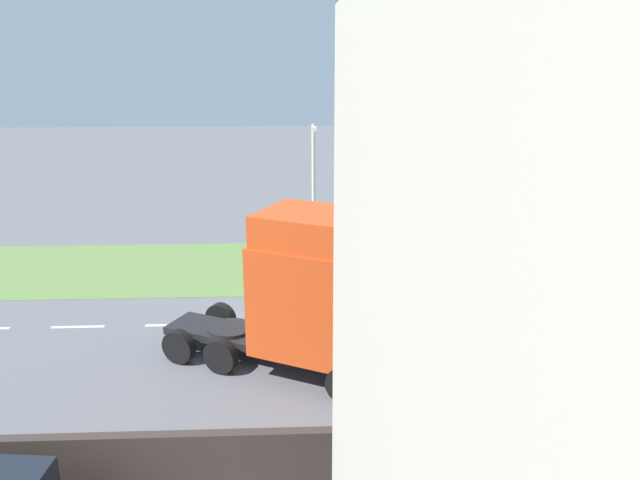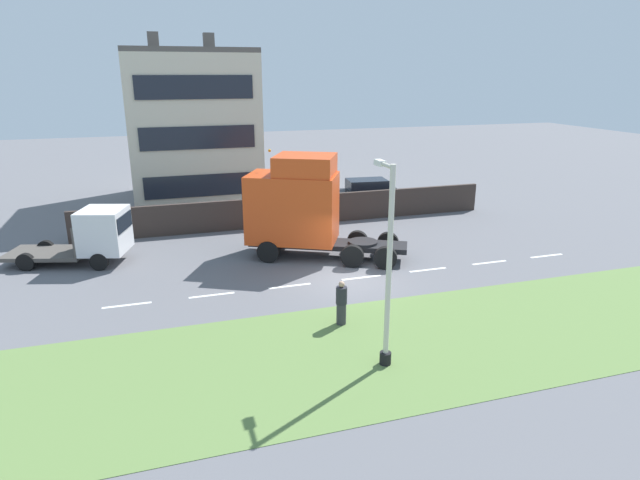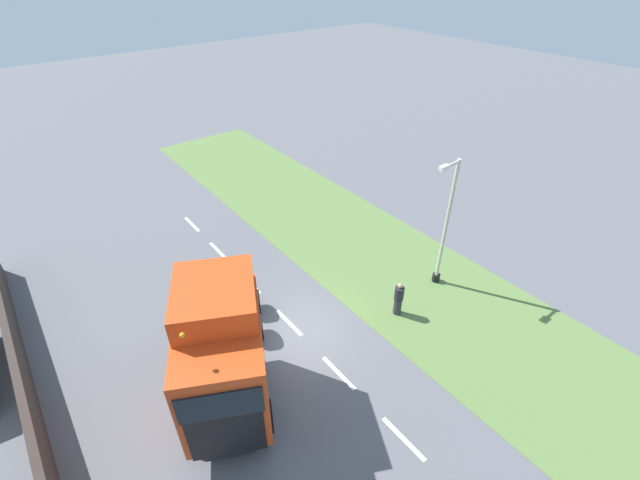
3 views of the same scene
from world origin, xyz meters
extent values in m
plane|color=slate|center=(0.00, 0.00, 0.00)|extent=(120.00, 120.00, 0.00)
cube|color=#607F42|center=(-6.00, 0.00, 0.01)|extent=(7.00, 44.00, 0.01)
cube|color=white|center=(0.00, -7.10, 0.00)|extent=(0.16, 1.80, 0.00)
cube|color=white|center=(0.00, -3.90, 0.00)|extent=(0.16, 1.80, 0.00)
cube|color=white|center=(0.00, -0.70, 0.00)|extent=(0.16, 1.80, 0.00)
cube|color=white|center=(0.00, 2.50, 0.00)|extent=(0.16, 1.80, 0.00)
cube|color=white|center=(0.00, 5.70, 0.00)|extent=(0.16, 1.80, 0.00)
cube|color=white|center=(0.00, 8.90, 0.00)|extent=(0.16, 1.80, 0.00)
cube|color=#382D28|center=(9.00, 0.00, 0.85)|extent=(0.25, 24.00, 1.70)
cube|color=#1E232D|center=(12.57, 4.79, 4.79)|extent=(0.08, 6.71, 1.34)
cube|color=black|center=(2.97, -0.13, 0.67)|extent=(4.61, 7.28, 0.24)
cube|color=#DB4719|center=(3.74, 1.36, 2.38)|extent=(4.08, 4.79, 3.18)
cube|color=black|center=(4.68, 3.22, 1.68)|extent=(1.91, 1.01, 1.78)
cube|color=black|center=(4.68, 3.22, 3.08)|extent=(2.02, 1.07, 1.02)
cube|color=#DB4719|center=(3.46, 0.81, 4.42)|extent=(3.32, 3.45, 0.90)
sphere|color=orange|center=(4.91, 2.15, 4.94)|extent=(0.14, 0.14, 0.14)
cylinder|color=black|center=(2.21, -1.63, 0.85)|extent=(1.84, 1.84, 0.12)
cylinder|color=black|center=(3.14, 2.71, 0.52)|extent=(0.76, 1.07, 1.04)
cylinder|color=black|center=(5.18, 1.68, 0.52)|extent=(0.76, 1.07, 1.04)
cylinder|color=black|center=(1.36, -0.78, 0.52)|extent=(0.76, 1.07, 1.04)
cylinder|color=black|center=(3.40, -1.82, 0.52)|extent=(0.76, 1.07, 1.04)
cylinder|color=black|center=(0.68, -2.11, 0.52)|extent=(0.76, 1.07, 1.04)
cylinder|color=black|center=(2.72, -3.15, 0.52)|extent=(0.76, 1.07, 1.04)
cube|color=black|center=(5.00, 8.94, 1.97)|extent=(1.76, 0.56, 0.72)
cylinder|color=black|center=(4.36, 10.15, 0.40)|extent=(0.46, 0.84, 0.80)
cylinder|color=black|center=(-6.90, 1.27, 0.20)|extent=(0.35, 0.35, 0.40)
cylinder|color=beige|center=(-6.90, 1.27, 3.05)|extent=(0.16, 0.16, 6.10)
cylinder|color=beige|center=(-6.45, 1.27, 6.00)|extent=(0.90, 0.11, 0.11)
cube|color=silver|center=(-6.00, 1.27, 6.00)|extent=(0.44, 0.20, 0.16)
cylinder|color=#333338|center=(-3.94, 1.63, 0.39)|extent=(0.34, 0.34, 0.78)
cylinder|color=#26262D|center=(-3.94, 1.63, 1.09)|extent=(0.39, 0.39, 0.62)
sphere|color=tan|center=(-3.94, 1.63, 1.51)|extent=(0.21, 0.21, 0.21)
camera|label=1|loc=(19.98, 0.35, 9.07)|focal=35.00mm
camera|label=2|loc=(-20.01, 7.44, 8.46)|focal=30.00mm
camera|label=3|loc=(6.72, 10.04, 12.88)|focal=24.00mm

